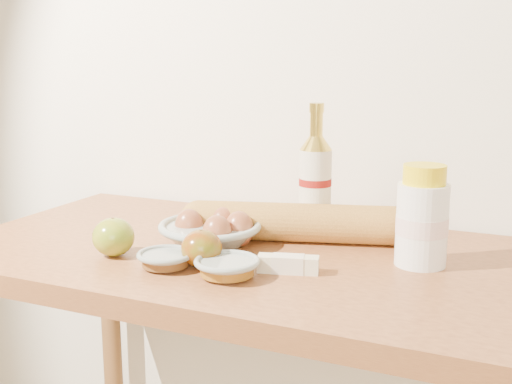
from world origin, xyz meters
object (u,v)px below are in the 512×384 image
at_px(cream_bottle, 422,219).
at_px(egg_bowl, 212,231).
at_px(baguette, 294,222).
at_px(table, 262,313).
at_px(bourbon_bottle, 315,183).

relative_size(cream_bottle, egg_bowl, 0.72).
height_order(cream_bottle, baguette, cream_bottle).
bearing_deg(cream_bottle, table, -154.06).
height_order(table, egg_bowl, egg_bowl).
relative_size(bourbon_bottle, cream_bottle, 1.51).
height_order(table, bourbon_bottle, bourbon_bottle).
bearing_deg(table, bourbon_bottle, 70.45).
bearing_deg(table, cream_bottle, 8.37).
bearing_deg(cream_bottle, bourbon_bottle, 173.17).
bearing_deg(table, baguette, 71.66).
bearing_deg(bourbon_bottle, table, -87.45).
bearing_deg(egg_bowl, bourbon_bottle, 42.97).
xyz_separation_m(table, egg_bowl, (-0.11, -0.00, 0.15)).
distance_m(bourbon_bottle, baguette, 0.09).
height_order(table, baguette, baguette).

